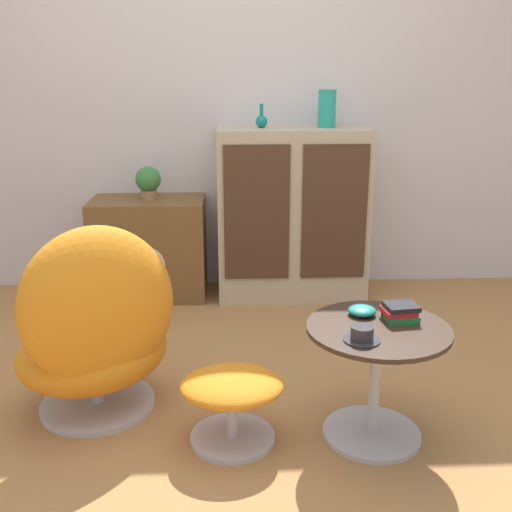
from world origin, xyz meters
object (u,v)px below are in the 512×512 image
Objects in this scene: vase_inner_left at (327,109)px; teacup at (362,335)px; book_stack at (400,312)px; potted_plant at (148,181)px; egg_chair at (96,331)px; bowl at (362,311)px; tv_console at (150,248)px; ottoman at (232,394)px; coffee_table at (376,369)px; vase_leftmost at (261,121)px; sideboard at (292,213)px.

vase_inner_left reaches higher than teacup.
teacup is at bearing -136.27° from book_stack.
egg_chair is at bearing -92.02° from potted_plant.
egg_chair is 7.66× the size of bowl.
tv_console is 1.77× the size of ottoman.
book_stack is (0.05, -1.55, -0.66)m from vase_inner_left.
teacup is 1.18× the size of bowl.
tv_console is at bearing 126.28° from book_stack.
vase_inner_left is 1.59× the size of book_stack.
egg_chair is 6.02× the size of book_stack.
potted_plant is (0.01, 0.00, 0.42)m from tv_console.
vase_inner_left is 2.03× the size of bowl.
bowl is (-0.08, -1.49, -0.68)m from vase_inner_left.
egg_chair is 3.78× the size of vase_inner_left.
potted_plant is (-1.04, 1.62, 0.44)m from coffee_table.
ottoman is 1.77m from potted_plant.
tv_console is 4.99× the size of vase_leftmost.
ottoman is at bearing -174.59° from book_stack.
ottoman is at bearing -166.90° from bowl.
vase_leftmost is 0.39m from vase_inner_left.
tv_console is 1.94m from book_stack.
book_stack is at bearing -74.02° from vase_leftmost.
vase_inner_left is at bearing -0.53° from tv_console.
sideboard is 1.96× the size of coffee_table.
vase_leftmost is at bearing 101.79° from bowl.
egg_chair is 1.73m from vase_leftmost.
vase_inner_left reaches higher than potted_plant.
teacup is (0.07, -1.72, -0.04)m from sideboard.
vase_inner_left is 1.09× the size of potted_plant.
sideboard is at bearing 76.53° from ottoman.
sideboard reaches higher than coffee_table.
coffee_table is at bearing -11.45° from egg_chair.
sideboard is 0.90m from potted_plant.
potted_plant is (-0.49, 1.62, 0.53)m from ottoman.
vase_leftmost is 1.08× the size of teacup.
teacup is (0.46, -0.11, 0.29)m from ottoman.
egg_chair reaches higher than ottoman.
teacup is 0.24m from bowl.
bowl is at bearing 13.10° from ottoman.
vase_inner_left is at bearing 88.59° from coffee_table.
sideboard is 0.66m from vase_inner_left.
bowl is at bearing -85.31° from sideboard.
sideboard is at bearing 99.34° from book_stack.
vase_inner_left is at bearing 50.92° from egg_chair.
vase_inner_left is (0.58, 1.61, 0.96)m from ottoman.
vase_inner_left is at bearing 92.03° from book_stack.
sideboard reaches higher than ottoman.
ottoman is 0.59m from bowl.
potted_plant is 1.82m from bowl.
teacup is at bearing -81.39° from vase_leftmost.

